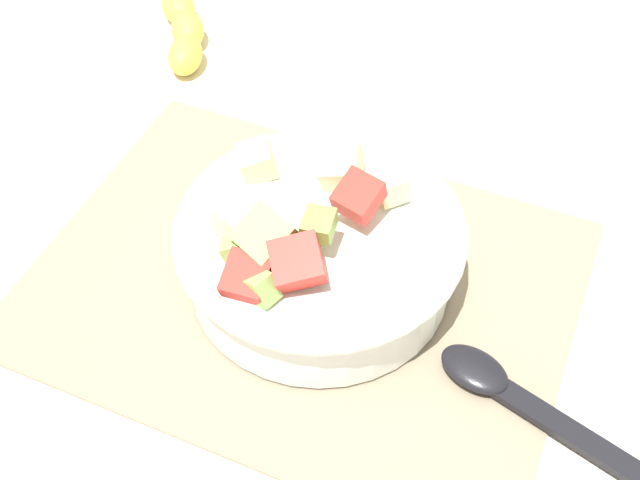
# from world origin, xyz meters

# --- Properties ---
(ground_plane) EXTENTS (2.40, 2.40, 0.00)m
(ground_plane) POSITION_xyz_m (0.00, 0.00, 0.00)
(ground_plane) COLOR silver
(placemat) EXTENTS (0.45, 0.34, 0.01)m
(placemat) POSITION_xyz_m (0.00, 0.00, 0.00)
(placemat) COLOR gray
(placemat) RESTS_ON ground_plane
(salad_bowl) EXTENTS (0.23, 0.23, 0.11)m
(salad_bowl) POSITION_xyz_m (0.01, 0.01, 0.05)
(salad_bowl) COLOR white
(salad_bowl) RESTS_ON placemat
(serving_spoon) EXTENTS (0.23, 0.09, 0.01)m
(serving_spoon) POSITION_xyz_m (0.21, -0.05, 0.01)
(serving_spoon) COLOR black
(serving_spoon) RESTS_ON placemat
(banana_whole) EXTENTS (0.11, 0.14, 0.04)m
(banana_whole) POSITION_xyz_m (-0.26, 0.26, 0.02)
(banana_whole) COLOR yellow
(banana_whole) RESTS_ON ground_plane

